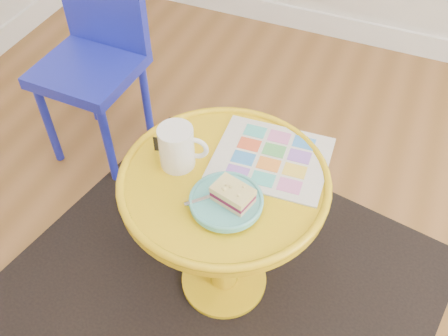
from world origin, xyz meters
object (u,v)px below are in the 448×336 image
at_px(side_table, 224,213).
at_px(newspaper, 271,158).
at_px(chair, 95,49).
at_px(plate, 226,201).
at_px(mug, 178,146).

height_order(side_table, newspaper, newspaper).
bearing_deg(chair, plate, -34.11).
height_order(newspaper, plate, plate).
relative_size(newspaper, plate, 1.67).
relative_size(newspaper, mug, 2.31).
bearing_deg(side_table, plate, -63.49).
bearing_deg(newspaper, mug, -157.04).
height_order(side_table, mug, mug).
distance_m(newspaper, plate, 0.20).
distance_m(newspaper, mug, 0.25).
xyz_separation_m(chair, mug, (0.57, -0.45, 0.14)).
distance_m(chair, mug, 0.74).
relative_size(side_table, chair, 0.71).
bearing_deg(newspaper, chair, 152.83).
height_order(side_table, chair, chair).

